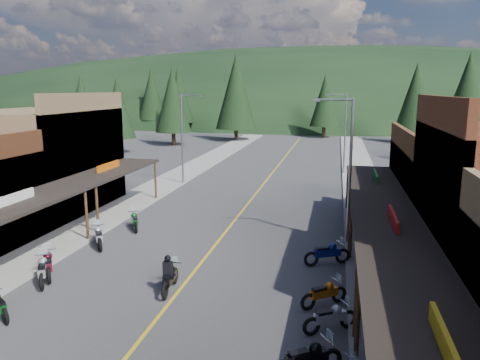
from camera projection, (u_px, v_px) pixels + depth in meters
The scene contains 30 objects.
ground at pixel (176, 294), 19.58m from camera, with size 220.00×220.00×0.00m, color #38383A.
centerline at pixel (257, 192), 38.79m from camera, with size 0.15×90.00×0.01m, color gold.
sidewalk_west at pixel (158, 187), 40.52m from camera, with size 3.40×94.00×0.15m, color gray.
sidewalk_east at pixel (365, 196), 37.03m from camera, with size 3.40×94.00×0.15m, color gray.
shop_west_3 at pixel (41, 161), 32.51m from camera, with size 10.90×10.20×8.20m.
shop_east_3 at pixel (465, 192), 27.19m from camera, with size 10.90×10.20×6.20m.
streetlight_1 at pixel (183, 135), 41.24m from camera, with size 2.16×0.18×8.00m.
streetlight_2 at pixel (347, 165), 25.01m from camera, with size 2.16×0.18×8.00m.
streetlight_3 at pixel (344, 130), 46.15m from camera, with size 2.16×0.18×8.00m.
ridge_hill at pixel (318, 115), 149.27m from camera, with size 310.00×140.00×60.00m, color black.
pine_0 at pixel (81, 99), 85.90m from camera, with size 5.04×5.04×11.00m.
pine_1 at pixel (179, 95), 90.23m from camera, with size 5.88×5.88×12.50m.
pine_2 at pixel (236, 92), 75.76m from camera, with size 6.72×6.72×14.00m.
pine_3 at pixel (325, 100), 80.93m from camera, with size 5.04×5.04×11.00m.
pine_4 at pixel (416, 97), 72.22m from camera, with size 5.88×5.88×12.50m.
pine_7 at pixel (152, 94), 97.60m from camera, with size 5.88×5.88×12.50m.
pine_8 at pixel (118, 108), 61.26m from camera, with size 4.48×4.48×10.00m.
pine_10 at pixel (173, 100), 69.91m from camera, with size 5.38×5.38×11.60m.
pine_11 at pixel (467, 101), 50.69m from camera, with size 5.82×5.82×12.40m.
bike_west_7 at pixel (43, 269), 20.60m from camera, with size 0.78×2.33×1.33m, color gray, non-canonical shape.
bike_west_8 at pixel (48, 263), 21.26m from camera, with size 0.78×2.33×1.33m, color maroon, non-canonical shape.
bike_west_9 at pixel (99, 236), 25.27m from camera, with size 0.76×2.29×1.31m, color #A4A3A9, non-canonical shape.
bike_west_10 at pixel (98, 235), 25.37m from camera, with size 0.76×2.27×1.30m, color #A7A8AD, non-canonical shape.
bike_west_11 at pixel (135, 220), 28.46m from camera, with size 0.71×2.13×1.22m, color #0E4719, non-canonical shape.
bike_east_6 at pixel (307, 357), 13.81m from camera, with size 0.77×2.32×1.33m, color black, non-canonical shape.
bike_east_7 at pixel (330, 316), 16.45m from camera, with size 0.70×2.09×1.20m, color #AFAFB4, non-canonical shape.
bike_east_8 at pixel (324, 292), 18.39m from camera, with size 0.70×2.09×1.19m, color #BB590D, non-canonical shape.
bike_east_9 at pixel (327, 252), 22.70m from camera, with size 0.78×2.33×1.33m, color navy, non-canonical shape.
rider_on_bike at pixel (170, 276), 19.74m from camera, with size 0.93×2.29×1.70m.
pedestrian_east_b at pixel (361, 212), 28.50m from camera, with size 0.87×0.50×1.79m, color brown.
Camera 1 is at (6.35, -17.36, 8.48)m, focal length 35.00 mm.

